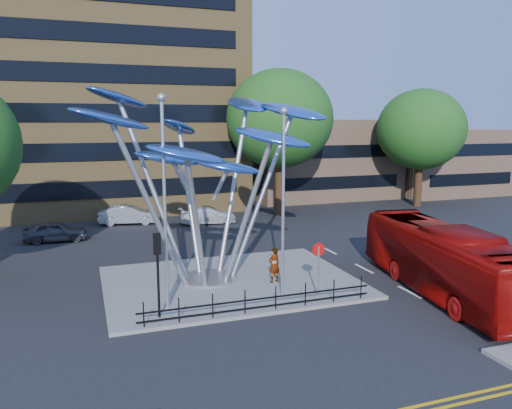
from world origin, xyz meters
name	(u,v)px	position (x,y,z in m)	size (l,w,h in m)	color
ground	(300,328)	(0.00, 0.00, 0.00)	(120.00, 120.00, 0.00)	black
traffic_island	(231,282)	(-1.00, 6.00, 0.07)	(12.00, 9.00, 0.15)	slate
brick_tower	(93,40)	(-6.00, 32.00, 15.00)	(25.00, 15.00, 30.00)	olive
low_building_near	(322,159)	(16.00, 30.00, 4.00)	(15.00, 8.00, 8.00)	tan
low_building_far	(445,162)	(30.00, 28.00, 3.50)	(12.00, 8.00, 7.00)	tan
tree_right	(280,119)	(8.00, 22.00, 8.04)	(8.80, 8.80, 12.11)	black
tree_far	(421,130)	(22.00, 22.00, 7.11)	(8.00, 8.00, 10.81)	black
leaf_sculpture	(204,142)	(-2.07, 6.68, 6.87)	(12.72, 9.54, 9.51)	#9EA0A5
street_lamp_left	(164,184)	(-4.50, 3.50, 5.36)	(0.36, 0.36, 8.80)	#9EA0A5
street_lamp_right	(283,187)	(0.50, 3.00, 5.09)	(0.36, 0.36, 8.30)	#9EA0A5
traffic_light_island	(157,257)	(-5.00, 2.50, 2.61)	(0.28, 0.18, 3.42)	black
no_entry_sign_island	(318,260)	(2.00, 2.52, 1.82)	(0.60, 0.10, 2.45)	#9EA0A5
pedestrian_railing_front	(261,302)	(-1.00, 1.70, 0.55)	(10.00, 0.06, 1.00)	black
red_bus	(444,260)	(7.79, 1.37, 1.59)	(2.68, 11.45, 3.19)	#910906
pedestrian	(274,265)	(0.91, 5.06, 1.01)	(0.63, 0.41, 1.72)	gray
parked_car_left	(55,231)	(-9.46, 18.16, 0.68)	(1.61, 4.01, 1.37)	#414549
parked_car_mid	(129,215)	(-4.36, 22.30, 0.74)	(1.56, 4.47, 1.47)	#B2B4BA
parked_car_right	(208,215)	(1.48, 20.52, 0.64)	(1.79, 4.40, 1.28)	silver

